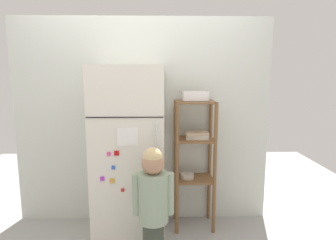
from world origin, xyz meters
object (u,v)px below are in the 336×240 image
Objects in this scene: pantry_shelf_unit at (194,152)px; fruit_bin at (196,97)px; refrigerator at (130,153)px; child_standing at (153,197)px.

fruit_bin is at bearing 65.14° from pantry_shelf_unit.
refrigerator is 0.62m from child_standing.
refrigerator is 0.85m from fruit_bin.
child_standing is at bearing -65.70° from refrigerator.
fruit_bin is at bearing 13.48° from refrigerator.
refrigerator is 1.62× the size of child_standing.
refrigerator is 0.65m from pantry_shelf_unit.
child_standing is 4.01× the size of fruit_bin.
refrigerator is at bearing -166.52° from fruit_bin.
refrigerator reaches higher than pantry_shelf_unit.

